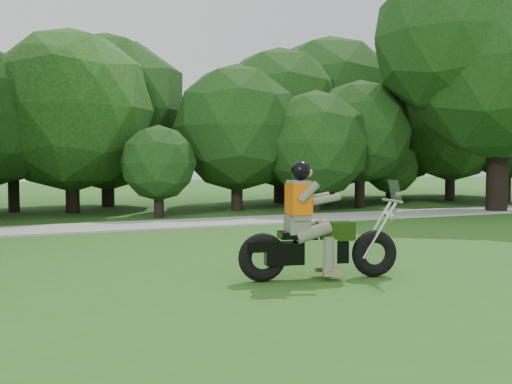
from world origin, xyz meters
TOP-DOWN VIEW (x-y plane):
  - ground at (0.00, 0.00)m, footprint 100.00×100.00m
  - walkway at (0.00, 8.00)m, footprint 60.00×2.20m
  - tree_line at (0.97, 14.76)m, footprint 40.09×11.61m
  - big_tree_east at (10.46, 7.87)m, footprint 9.07×6.89m
  - chopper_motorcycle at (-1.72, -0.45)m, footprint 2.59×0.95m

SIDE VIEW (x-z plane):
  - ground at x=0.00m, z-range 0.00..0.00m
  - walkway at x=0.00m, z-range 0.00..0.06m
  - chopper_motorcycle at x=-1.72m, z-range -0.24..1.62m
  - tree_line at x=0.97m, z-range -0.29..7.60m
  - big_tree_east at x=10.46m, z-range 0.80..11.26m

